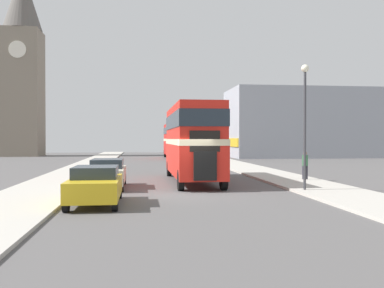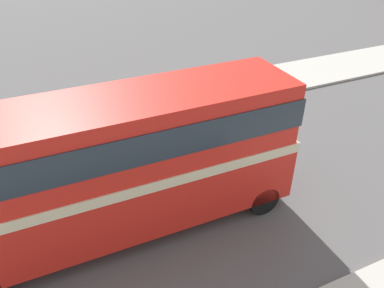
{
  "view_description": "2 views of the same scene",
  "coord_description": "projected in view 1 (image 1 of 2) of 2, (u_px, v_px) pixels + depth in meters",
  "views": [
    {
      "loc": [
        -2.15,
        -18.94,
        2.51
      ],
      "look_at": [
        0.88,
        5.64,
        2.2
      ],
      "focal_mm": 40.0,
      "sensor_mm": 36.0,
      "label": 1
    },
    {
      "loc": [
        9.16,
        3.95,
        8.42
      ],
      "look_at": [
        0.0,
        8.04,
        1.89
      ],
      "focal_mm": 35.0,
      "sensor_mm": 36.0,
      "label": 2
    }
  ],
  "objects": [
    {
      "name": "ground_plane",
      "position": [
        188.0,
        195.0,
        19.09
      ],
      "size": [
        120.0,
        120.0,
        0.0
      ],
      "primitive_type": "plane",
      "color": "#565454"
    },
    {
      "name": "shop_building_block",
      "position": [
        309.0,
        124.0,
        58.7
      ],
      "size": [
        21.96,
        9.8,
        9.2
      ],
      "color": "#999EA8",
      "rests_on": "ground_plane"
    },
    {
      "name": "sidewalk_right",
      "position": [
        332.0,
        191.0,
        19.92
      ],
      "size": [
        3.5,
        120.0,
        0.12
      ],
      "color": "#B7B2A8",
      "rests_on": "ground_plane"
    },
    {
      "name": "car_parked_mid",
      "position": [
        107.0,
        173.0,
        21.67
      ],
      "size": [
        1.75,
        4.36,
        1.48
      ],
      "color": "beige",
      "rests_on": "ground_plane"
    },
    {
      "name": "street_lamp",
      "position": [
        305.0,
        108.0,
        19.97
      ],
      "size": [
        0.36,
        0.36,
        5.86
      ],
      "color": "#38383D",
      "rests_on": "sidewalk_right"
    },
    {
      "name": "sidewalk_left",
      "position": [
        31.0,
        196.0,
        18.27
      ],
      "size": [
        3.5,
        120.0,
        0.12
      ],
      "color": "#B7B2A8",
      "rests_on": "ground_plane"
    },
    {
      "name": "bus_distant",
      "position": [
        175.0,
        138.0,
        54.27
      ],
      "size": [
        2.44,
        10.41,
        4.39
      ],
      "color": "red",
      "rests_on": "ground_plane"
    },
    {
      "name": "pedestrian_walking",
      "position": [
        305.0,
        163.0,
        25.18
      ],
      "size": [
        0.33,
        0.33,
        1.64
      ],
      "color": "#282833",
      "rests_on": "sidewalk_right"
    },
    {
      "name": "car_parked_near",
      "position": [
        95.0,
        185.0,
        16.25
      ],
      "size": [
        1.84,
        4.07,
        1.45
      ],
      "color": "gold",
      "rests_on": "ground_plane"
    },
    {
      "name": "church_tower",
      "position": [
        23.0,
        60.0,
        61.49
      ],
      "size": [
        5.49,
        5.49,
        26.98
      ],
      "color": "gray",
      "rests_on": "ground_plane"
    },
    {
      "name": "double_decker_bus",
      "position": [
        192.0,
        138.0,
        24.74
      ],
      "size": [
        2.41,
        10.05,
        4.34
      ],
      "color": "red",
      "rests_on": "ground_plane"
    }
  ]
}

